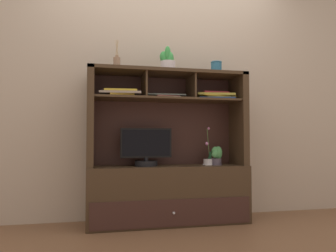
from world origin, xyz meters
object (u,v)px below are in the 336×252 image
(magazine_stack_centre, at_px, (215,97))
(magazine_stack_right, at_px, (121,93))
(magazine_stack_left, at_px, (166,97))
(ceramic_vase, at_px, (216,68))
(media_console, at_px, (168,175))
(tv_monitor, at_px, (146,150))
(potted_succulent, at_px, (168,62))
(potted_orchid, at_px, (208,160))
(potted_fern, at_px, (217,156))
(diffuser_bottle, at_px, (117,63))

(magazine_stack_centre, height_order, magazine_stack_right, magazine_stack_centre)
(magazine_stack_left, bearing_deg, ceramic_vase, -4.16)
(magazine_stack_right, height_order, ceramic_vase, ceramic_vase)
(ceramic_vase, bearing_deg, magazine_stack_left, 175.84)
(media_console, bearing_deg, ceramic_vase, -2.04)
(tv_monitor, distance_m, magazine_stack_centre, 0.85)
(potted_succulent, xyz_separation_m, ceramic_vase, (0.48, -0.01, -0.04))
(potted_orchid, xyz_separation_m, potted_succulent, (-0.40, 0.00, 0.93))
(magazine_stack_centre, height_order, ceramic_vase, ceramic_vase)
(media_console, relative_size, potted_fern, 8.26)
(tv_monitor, height_order, potted_fern, tv_monitor)
(media_console, distance_m, potted_fern, 0.50)
(media_console, xyz_separation_m, potted_orchid, (0.40, -0.00, 0.13))
(media_console, relative_size, potted_orchid, 4.06)
(potted_fern, xyz_separation_m, magazine_stack_left, (-0.48, 0.05, 0.56))
(magazine_stack_centre, xyz_separation_m, magazine_stack_right, (-0.91, -0.06, -0.00))
(media_console, distance_m, potted_succulent, 1.07)
(media_console, bearing_deg, magazine_stack_centre, 0.18)
(potted_fern, xyz_separation_m, diffuser_bottle, (-0.95, 0.01, 0.85))
(tv_monitor, relative_size, potted_fern, 2.63)
(magazine_stack_centre, xyz_separation_m, potted_succulent, (-0.47, -0.00, 0.32))
(magazine_stack_centre, bearing_deg, tv_monitor, -178.33)
(potted_fern, bearing_deg, ceramic_vase, 63.76)
(potted_orchid, bearing_deg, ceramic_vase, -8.54)
(potted_orchid, xyz_separation_m, potted_fern, (0.07, -0.03, 0.04))
(media_console, xyz_separation_m, diffuser_bottle, (-0.48, -0.02, 1.03))
(tv_monitor, xyz_separation_m, potted_fern, (0.68, -0.02, -0.06))
(potted_fern, bearing_deg, media_console, 175.73)
(media_console, bearing_deg, potted_orchid, -0.70)
(diffuser_bottle, bearing_deg, potted_fern, -0.72)
(potted_orchid, relative_size, magazine_stack_left, 1.00)
(magazine_stack_left, distance_m, magazine_stack_centre, 0.48)
(diffuser_bottle, bearing_deg, tv_monitor, 1.07)
(media_console, distance_m, tv_monitor, 0.32)
(magazine_stack_centre, relative_size, magazine_stack_right, 1.02)
(magazine_stack_right, bearing_deg, potted_orchid, 3.66)
(diffuser_bottle, bearing_deg, potted_succulent, 2.49)
(magazine_stack_centre, xyz_separation_m, diffuser_bottle, (-0.95, -0.02, 0.28))
(magazine_stack_left, bearing_deg, tv_monitor, -169.31)
(magazine_stack_right, xyz_separation_m, diffuser_bottle, (-0.03, 0.04, 0.28))
(magazine_stack_right, height_order, potted_succulent, potted_succulent)
(potted_fern, height_order, magazine_stack_centre, magazine_stack_centre)
(diffuser_bottle, bearing_deg, magazine_stack_right, -46.39)
(tv_monitor, xyz_separation_m, magazine_stack_centre, (0.67, 0.02, 0.51))
(potted_orchid, xyz_separation_m, magazine_stack_right, (-0.84, -0.05, 0.61))
(media_console, height_order, magazine_stack_left, media_console)
(magazine_stack_left, relative_size, magazine_stack_right, 0.95)
(diffuser_bottle, height_order, ceramic_vase, diffuser_bottle)
(tv_monitor, bearing_deg, magazine_stack_centre, 1.67)
(potted_orchid, distance_m, ceramic_vase, 0.90)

